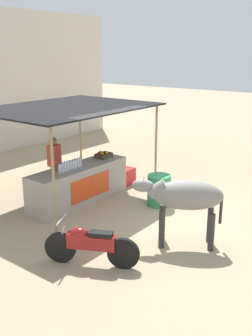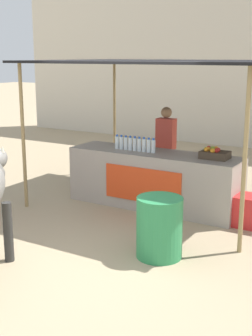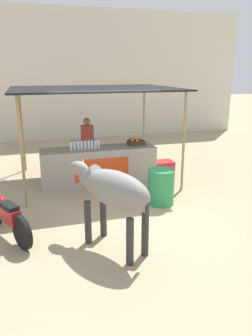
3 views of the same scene
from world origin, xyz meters
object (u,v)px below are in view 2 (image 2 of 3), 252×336
Objects in this scene: water_barrel at (159,227)px; stall_counter at (154,180)px; vendor_behind_counter at (166,150)px; fruit_crate at (214,154)px.

stall_counter is at bearing 119.64° from water_barrel.
stall_counter is at bearing -78.82° from vendor_behind_counter.
vendor_behind_counter reaches higher than stall_counter.
vendor_behind_counter is (-0.15, 0.75, 0.37)m from stall_counter.
vendor_behind_counter is at bearing 101.18° from stall_counter.
stall_counter is 0.85m from vendor_behind_counter.
fruit_crate is 1.97m from water_barrel.
vendor_behind_counter is 2.06× the size of water_barrel.
fruit_crate is 1.40m from vendor_behind_counter.
fruit_crate is at bearing 2.79° from stall_counter.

